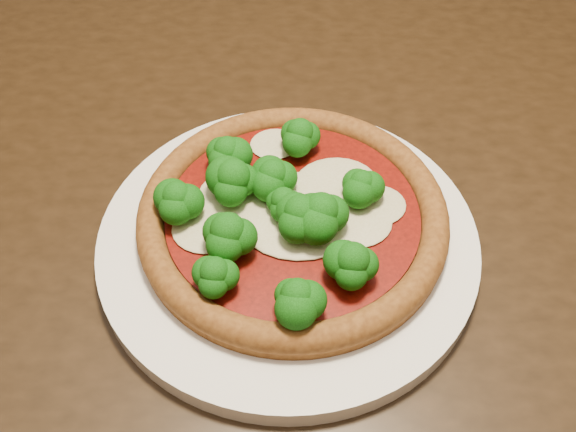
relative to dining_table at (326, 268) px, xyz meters
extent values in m
plane|color=black|center=(0.04, 0.23, -0.66)|extent=(4.00, 4.00, 0.00)
cube|color=black|center=(0.00, 0.00, 0.07)|extent=(1.49, 1.12, 0.04)
cylinder|color=white|center=(-0.05, -0.03, 0.10)|extent=(0.31, 0.31, 0.02)
cylinder|color=brown|center=(-0.04, -0.02, 0.11)|extent=(0.25, 0.25, 0.01)
torus|color=brown|center=(-0.04, -0.02, 0.12)|extent=(0.26, 0.26, 0.02)
cylinder|color=#740D05|center=(-0.04, -0.02, 0.12)|extent=(0.21, 0.21, 0.00)
ellipsoid|color=beige|center=(0.03, -0.03, 0.12)|extent=(0.05, 0.05, 0.00)
ellipsoid|color=beige|center=(-0.04, 0.06, 0.12)|extent=(0.04, 0.04, 0.00)
ellipsoid|color=beige|center=(-0.11, -0.03, 0.12)|extent=(0.06, 0.06, 0.00)
ellipsoid|color=beige|center=(0.00, 0.00, 0.12)|extent=(0.07, 0.07, 0.01)
ellipsoid|color=beige|center=(-0.03, -0.03, 0.12)|extent=(0.11, 0.10, 0.01)
ellipsoid|color=beige|center=(-0.08, 0.00, 0.12)|extent=(0.07, 0.06, 0.01)
ellipsoid|color=beige|center=(0.01, -0.05, 0.12)|extent=(0.06, 0.05, 0.00)
ellipsoid|color=#167312|center=(0.02, -0.02, 0.14)|extent=(0.04, 0.04, 0.03)
ellipsoid|color=#167312|center=(-0.11, -0.09, 0.14)|extent=(0.04, 0.04, 0.03)
ellipsoid|color=#167312|center=(-0.13, -0.01, 0.14)|extent=(0.04, 0.04, 0.04)
ellipsoid|color=#167312|center=(-0.10, -0.06, 0.15)|extent=(0.05, 0.05, 0.04)
ellipsoid|color=#167312|center=(-0.08, 0.00, 0.15)|extent=(0.05, 0.05, 0.04)
ellipsoid|color=#167312|center=(-0.02, 0.04, 0.14)|extent=(0.04, 0.04, 0.04)
ellipsoid|color=#167312|center=(-0.02, -0.05, 0.15)|extent=(0.05, 0.05, 0.04)
ellipsoid|color=#167312|center=(-0.05, 0.00, 0.14)|extent=(0.04, 0.04, 0.04)
ellipsoid|color=#167312|center=(-0.04, -0.05, 0.15)|extent=(0.05, 0.05, 0.04)
ellipsoid|color=#167312|center=(-0.05, -0.03, 0.14)|extent=(0.04, 0.04, 0.03)
ellipsoid|color=#167312|center=(-0.08, 0.03, 0.14)|extent=(0.04, 0.04, 0.04)
ellipsoid|color=#167312|center=(-0.01, -0.10, 0.14)|extent=(0.05, 0.05, 0.04)
ellipsoid|color=#167312|center=(-0.06, -0.12, 0.14)|extent=(0.04, 0.04, 0.04)
camera|label=1|loc=(-0.11, -0.36, 0.52)|focal=40.00mm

